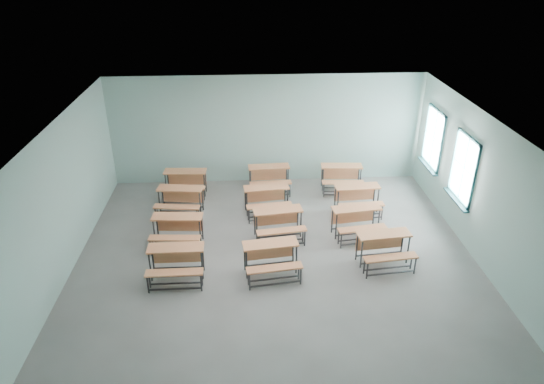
{
  "coord_description": "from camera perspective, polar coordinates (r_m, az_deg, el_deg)",
  "views": [
    {
      "loc": [
        -0.61,
        -9.29,
        6.36
      ],
      "look_at": [
        -0.01,
        1.2,
        1.0
      ],
      "focal_mm": 32.0,
      "sensor_mm": 36.0,
      "label": 1
    }
  ],
  "objects": [
    {
      "name": "desk_unit_r1c2",
      "position": [
        11.87,
        10.0,
        -3.06
      ],
      "size": [
        1.27,
        0.94,
        0.73
      ],
      "rotation": [
        0.0,
        0.0,
        0.14
      ],
      "color": "#CB7649",
      "rests_on": "ground"
    },
    {
      "name": "desk_unit_r0c1",
      "position": [
        10.37,
        -0.08,
        -7.44
      ],
      "size": [
        1.27,
        0.93,
        0.73
      ],
      "rotation": [
        0.0,
        0.0,
        0.13
      ],
      "color": "#CB7649",
      "rests_on": "ground"
    },
    {
      "name": "desk_unit_r3c1",
      "position": [
        13.86,
        -0.33,
        1.98
      ],
      "size": [
        1.22,
        0.85,
        0.73
      ],
      "rotation": [
        0.0,
        0.0,
        0.05
      ],
      "color": "#CB7649",
      "rests_on": "ground"
    },
    {
      "name": "desk_unit_r0c2",
      "position": [
        10.97,
        13.12,
        -6.12
      ],
      "size": [
        1.26,
        0.91,
        0.73
      ],
      "rotation": [
        0.0,
        0.0,
        0.11
      ],
      "color": "#CB7649",
      "rests_on": "ground"
    },
    {
      "name": "desk_unit_r3c0",
      "position": [
        13.79,
        -10.18,
        1.39
      ],
      "size": [
        1.21,
        0.85,
        0.73
      ],
      "rotation": [
        0.0,
        0.0,
        -0.05
      ],
      "color": "#CB7649",
      "rests_on": "ground"
    },
    {
      "name": "desk_unit_r3c2",
      "position": [
        14.05,
        8.2,
        2.05
      ],
      "size": [
        1.22,
        0.86,
        0.73
      ],
      "rotation": [
        0.0,
        0.0,
        -0.06
      ],
      "color": "#CB7649",
      "rests_on": "ground"
    },
    {
      "name": "desk_unit_r2c0",
      "position": [
        12.85,
        -10.8,
        -0.67
      ],
      "size": [
        1.27,
        0.93,
        0.73
      ],
      "rotation": [
        0.0,
        0.0,
        -0.13
      ],
      "color": "#CB7649",
      "rests_on": "ground"
    },
    {
      "name": "desk_unit_r1c0",
      "position": [
        11.55,
        -11.1,
        -4.07
      ],
      "size": [
        1.23,
        0.87,
        0.73
      ],
      "rotation": [
        0.0,
        0.0,
        -0.07
      ],
      "color": "#CB7649",
      "rests_on": "ground"
    },
    {
      "name": "desk_unit_r2c1",
      "position": [
        12.67,
        -0.6,
        -0.55
      ],
      "size": [
        1.26,
        0.92,
        0.73
      ],
      "rotation": [
        0.0,
        0.0,
        0.12
      ],
      "color": "#CB7649",
      "rests_on": "ground"
    },
    {
      "name": "desk_unit_r1c1",
      "position": [
        11.6,
        0.78,
        -3.35
      ],
      "size": [
        1.27,
        0.94,
        0.73
      ],
      "rotation": [
        0.0,
        0.0,
        0.13
      ],
      "color": "#CB7649",
      "rests_on": "ground"
    },
    {
      "name": "desk_unit_r2c2",
      "position": [
        12.91,
        10.06,
        -0.45
      ],
      "size": [
        1.22,
        0.86,
        0.73
      ],
      "rotation": [
        0.0,
        0.0,
        0.06
      ],
      "color": "#CB7649",
      "rests_on": "ground"
    },
    {
      "name": "room",
      "position": [
        10.49,
        0.88,
        0.04
      ],
      "size": [
        9.04,
        8.04,
        3.24
      ],
      "color": "gray",
      "rests_on": "ground"
    },
    {
      "name": "desk_unit_r0c0",
      "position": [
        10.44,
        -11.23,
        -7.77
      ],
      "size": [
        1.18,
        0.79,
        0.73
      ],
      "rotation": [
        0.0,
        0.0,
        0.0
      ],
      "color": "#CB7649",
      "rests_on": "ground"
    }
  ]
}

